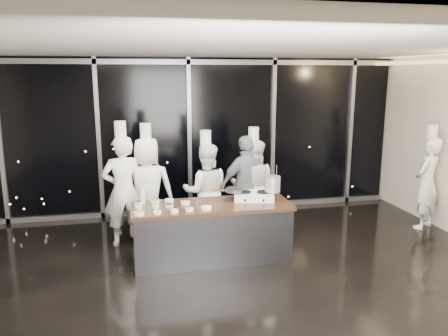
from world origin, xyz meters
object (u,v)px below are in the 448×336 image
object	(u,v)px
frying_pan	(234,190)
chef_left	(148,188)
chef_center	(206,191)
chef_side	(427,182)
chef_right	(253,185)
guest	(247,185)
demo_counter	(212,232)
stove	(254,196)
chef_far_left	(123,190)
stock_pot	(273,184)

from	to	relation	value
frying_pan	chef_left	size ratio (longest dim) A/B	0.25
frying_pan	chef_center	distance (m)	0.86
frying_pan	chef_side	distance (m)	3.84
chef_center	chef_right	xyz separation A→B (m)	(0.90, 0.18, 0.01)
guest	frying_pan	bearing A→B (deg)	47.81
chef_side	frying_pan	bearing A→B (deg)	-25.11
demo_counter	guest	world-z (taller)	guest
frying_pan	chef_right	xyz separation A→B (m)	(0.59, 0.95, -0.20)
chef_side	chef_right	bearing A→B (deg)	-40.79
guest	chef_right	world-z (taller)	chef_right
guest	chef_right	size ratio (longest dim) A/B	0.93
chef_side	demo_counter	bearing A→B (deg)	-23.41
stove	chef_right	world-z (taller)	chef_right
demo_counter	chef_side	distance (m)	4.26
stove	chef_left	xyz separation A→B (m)	(-1.63, 0.97, -0.04)
demo_counter	chef_far_left	bearing A→B (deg)	145.39
stock_pot	chef_center	bearing A→B (deg)	135.33
stock_pot	chef_center	world-z (taller)	chef_center
chef_far_left	chef_side	bearing A→B (deg)	168.26
stock_pot	chef_left	xyz separation A→B (m)	(-1.92, 1.04, -0.24)
chef_center	chef_right	distance (m)	0.92
chef_side	stove	bearing A→B (deg)	-23.43
demo_counter	chef_far_left	size ratio (longest dim) A/B	1.16
demo_counter	stove	world-z (taller)	stove
guest	chef_side	distance (m)	3.39
chef_right	stock_pot	bearing A→B (deg)	107.34
stove	chef_side	distance (m)	3.53
chef_left	chef_side	world-z (taller)	chef_left
stock_pot	guest	bearing A→B (deg)	98.78
chef_left	chef_right	world-z (taller)	chef_left
chef_left	chef_center	xyz separation A→B (m)	(1.00, -0.13, -0.07)
stock_pot	chef_far_left	distance (m)	2.50
demo_counter	chef_left	size ratio (longest dim) A/B	1.19
demo_counter	stove	xyz separation A→B (m)	(0.70, 0.10, 0.51)
stove	guest	distance (m)	0.94
stove	guest	bearing A→B (deg)	95.00
chef_far_left	chef_side	world-z (taller)	chef_far_left
chef_center	chef_side	bearing A→B (deg)	-176.99
stove	guest	xyz separation A→B (m)	(0.13, 0.93, -0.06)
stove	chef_right	distance (m)	1.06
chef_left	chef_right	size ratio (longest dim) A/B	1.06
guest	chef_center	bearing A→B (deg)	-8.24
chef_far_left	chef_left	world-z (taller)	chef_far_left
stove	chef_right	bearing A→B (deg)	88.19
chef_far_left	stock_pot	bearing A→B (deg)	150.92
chef_far_left	chef_side	xyz separation A→B (m)	(5.54, -0.35, -0.07)
guest	chef_side	world-z (taller)	chef_side
chef_far_left	frying_pan	bearing A→B (deg)	148.20
chef_far_left	guest	bearing A→B (deg)	174.48
chef_right	chef_side	distance (m)	3.27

